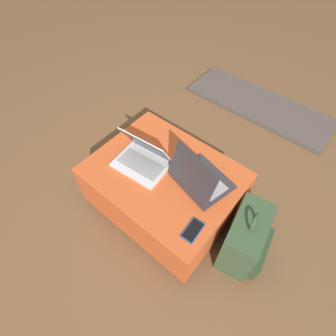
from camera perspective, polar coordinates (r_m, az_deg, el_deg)
name	(u,v)px	position (r m, az deg, el deg)	size (l,w,h in m)	color
ground_plane	(165,205)	(1.95, -0.74, -7.97)	(14.00, 14.00, 0.00)	brown
ottoman	(164,190)	(1.77, -0.80, -4.72)	(0.91, 0.71, 0.41)	maroon
laptop_near	(143,158)	(1.62, -5.47, 2.16)	(0.35, 0.27, 0.23)	silver
laptop_far	(199,178)	(1.52, 6.77, -2.27)	(0.37, 0.33, 0.27)	#333338
cell_phone	(193,230)	(1.42, 5.44, -13.35)	(0.08, 0.14, 0.01)	#1E4C9E
backpack	(246,240)	(1.69, 16.53, -14.74)	(0.29, 0.38, 0.48)	#385133
fireplace_hearth	(259,105)	(2.81, 19.16, 12.84)	(1.40, 0.50, 0.04)	#564C47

